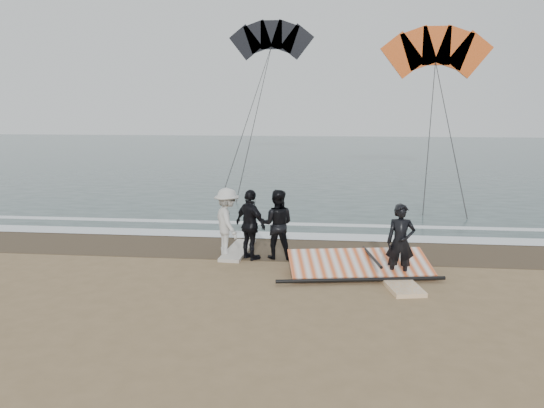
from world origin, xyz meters
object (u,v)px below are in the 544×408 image
at_px(sail_rig, 357,265).
at_px(man_main, 401,242).
at_px(board_white, 394,278).
at_px(board_cream, 238,250).

bearing_deg(sail_rig, man_main, -24.34).
bearing_deg(board_white, man_main, 16.36).
bearing_deg(board_white, board_cream, 142.40).
bearing_deg(board_cream, board_white, -22.10).
xyz_separation_m(man_main, sail_rig, (-1.00, 0.45, -0.73)).
relative_size(board_cream, sail_rig, 0.55).
xyz_separation_m(board_white, sail_rig, (-0.87, 0.52, 0.14)).
bearing_deg(man_main, sail_rig, 156.20).
height_order(man_main, sail_rig, man_main).
height_order(man_main, board_white, man_main).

